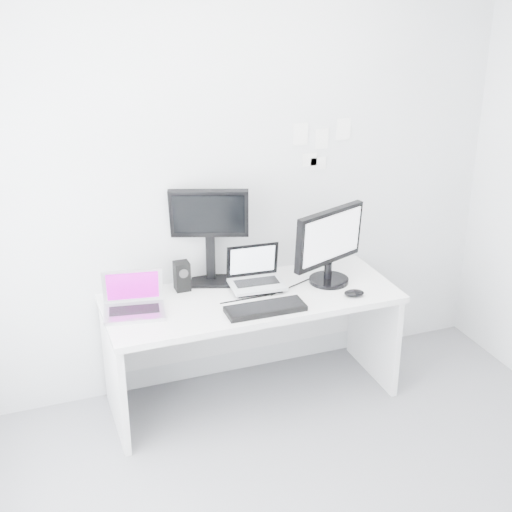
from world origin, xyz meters
The scene contains 14 objects.
back_wall centered at (0.00, 1.60, 1.35)m, with size 3.60×3.60×0.00m, color silver.
desk centered at (0.00, 1.25, 0.36)m, with size 1.80×0.70×0.73m, color white.
macbook centered at (-0.72, 1.26, 0.86)m, with size 0.35×0.26×0.26m, color #B9B9BE.
speaker centered at (-0.38, 1.48, 0.82)m, with size 0.09×0.09×0.18m, color black.
dell_laptop centered at (0.06, 1.32, 0.87)m, with size 0.33×0.26×0.28m, color #B9BCC1.
rear_monitor centered at (-0.18, 1.52, 1.06)m, with size 0.48×0.17×0.66m, color black.
samsung_monitor centered at (0.53, 1.27, 0.98)m, with size 0.55×0.25×0.50m, color black.
keyboard centered at (0.01, 1.03, 0.75)m, with size 0.47×0.17×0.03m, color black.
mouse centered at (0.59, 1.03, 0.75)m, with size 0.12×0.08×0.04m, color black.
wall_note_0 centered at (0.45, 1.59, 1.62)m, with size 0.10×0.00×0.14m, color white.
wall_note_1 centered at (0.60, 1.59, 1.58)m, with size 0.09×0.00×0.13m, color white.
wall_note_2 centered at (0.75, 1.59, 1.63)m, with size 0.10×0.00×0.14m, color white.
wall_note_3 centered at (0.58, 1.59, 1.42)m, with size 0.11×0.00×0.08m, color white.
wall_note_4 centered at (0.52, 1.59, 1.45)m, with size 0.10×0.00×0.08m, color white.
Camera 1 is at (-1.32, -2.42, 2.64)m, focal length 49.72 mm.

